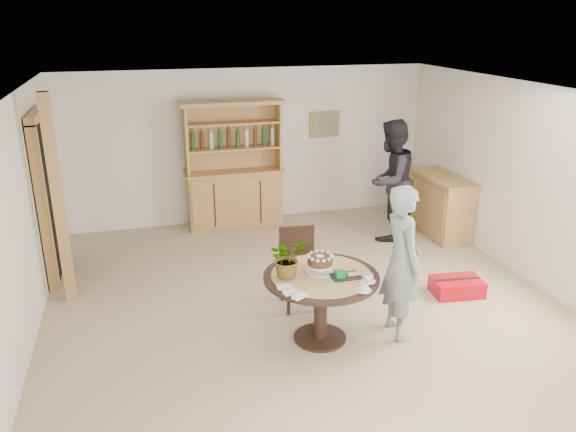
{
  "coord_description": "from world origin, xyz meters",
  "views": [
    {
      "loc": [
        -1.79,
        -5.39,
        3.27
      ],
      "look_at": [
        -0.13,
        0.58,
        1.05
      ],
      "focal_mm": 35.0,
      "sensor_mm": 36.0,
      "label": 1
    }
  ],
  "objects_px": {
    "teen_boy": "(402,262)",
    "red_suitcase": "(457,287)",
    "dining_chair": "(299,262)",
    "adult_person": "(390,180)",
    "sideboard": "(441,205)",
    "dining_table": "(321,288)",
    "hutch": "(234,185)"
  },
  "relations": [
    {
      "from": "teen_boy",
      "to": "dining_table",
      "type": "bearing_deg",
      "value": 85.06
    },
    {
      "from": "dining_chair",
      "to": "red_suitcase",
      "type": "height_order",
      "value": "dining_chair"
    },
    {
      "from": "dining_chair",
      "to": "adult_person",
      "type": "xyz_separation_m",
      "value": [
        1.93,
        1.66,
        0.39
      ]
    },
    {
      "from": "dining_table",
      "to": "red_suitcase",
      "type": "bearing_deg",
      "value": 14.94
    },
    {
      "from": "sideboard",
      "to": "dining_table",
      "type": "bearing_deg",
      "value": -138.89
    },
    {
      "from": "sideboard",
      "to": "dining_table",
      "type": "relative_size",
      "value": 1.05
    },
    {
      "from": "adult_person",
      "to": "red_suitcase",
      "type": "relative_size",
      "value": 2.87
    },
    {
      "from": "hutch",
      "to": "adult_person",
      "type": "bearing_deg",
      "value": -28.78
    },
    {
      "from": "hutch",
      "to": "red_suitcase",
      "type": "xyz_separation_m",
      "value": [
        2.2,
        -3.16,
        -0.59
      ]
    },
    {
      "from": "dining_table",
      "to": "teen_boy",
      "type": "bearing_deg",
      "value": -6.71
    },
    {
      "from": "hutch",
      "to": "dining_table",
      "type": "relative_size",
      "value": 1.7
    },
    {
      "from": "teen_boy",
      "to": "adult_person",
      "type": "height_order",
      "value": "adult_person"
    },
    {
      "from": "hutch",
      "to": "teen_boy",
      "type": "height_order",
      "value": "hutch"
    },
    {
      "from": "sideboard",
      "to": "dining_chair",
      "type": "relative_size",
      "value": 1.33
    },
    {
      "from": "hutch",
      "to": "red_suitcase",
      "type": "height_order",
      "value": "hutch"
    },
    {
      "from": "dining_chair",
      "to": "adult_person",
      "type": "relative_size",
      "value": 0.51
    },
    {
      "from": "hutch",
      "to": "red_suitcase",
      "type": "relative_size",
      "value": 3.18
    },
    {
      "from": "sideboard",
      "to": "teen_boy",
      "type": "height_order",
      "value": "teen_boy"
    },
    {
      "from": "dining_table",
      "to": "adult_person",
      "type": "bearing_deg",
      "value": 52.18
    },
    {
      "from": "hutch",
      "to": "dining_chair",
      "type": "height_order",
      "value": "hutch"
    },
    {
      "from": "adult_person",
      "to": "sideboard",
      "type": "bearing_deg",
      "value": 141.79
    },
    {
      "from": "teen_boy",
      "to": "red_suitcase",
      "type": "relative_size",
      "value": 2.62
    },
    {
      "from": "sideboard",
      "to": "teen_boy",
      "type": "bearing_deg",
      "value": -127.5
    },
    {
      "from": "dining_table",
      "to": "hutch",
      "type": "bearing_deg",
      "value": 93.67
    },
    {
      "from": "adult_person",
      "to": "red_suitcase",
      "type": "distance_m",
      "value": 2.14
    },
    {
      "from": "hutch",
      "to": "adult_person",
      "type": "xyz_separation_m",
      "value": [
        2.17,
        -1.19,
        0.23
      ]
    },
    {
      "from": "red_suitcase",
      "to": "adult_person",
      "type": "bearing_deg",
      "value": 97.47
    },
    {
      "from": "dining_chair",
      "to": "teen_boy",
      "type": "relative_size",
      "value": 0.56
    },
    {
      "from": "dining_table",
      "to": "red_suitcase",
      "type": "xyz_separation_m",
      "value": [
        1.96,
        0.52,
        -0.5
      ]
    },
    {
      "from": "dining_chair",
      "to": "red_suitcase",
      "type": "bearing_deg",
      "value": -5.55
    },
    {
      "from": "teen_boy",
      "to": "adult_person",
      "type": "relative_size",
      "value": 0.91
    },
    {
      "from": "dining_table",
      "to": "dining_chair",
      "type": "height_order",
      "value": "dining_chair"
    }
  ]
}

